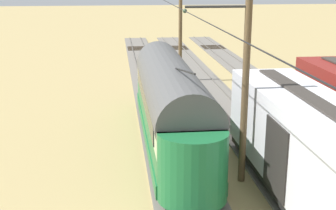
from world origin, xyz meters
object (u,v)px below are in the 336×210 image
Objects in this scene: catenary_pole_foreground at (180,33)px; switch_stand at (287,80)px; vintage_streetcar at (170,101)px; catenary_pole_mid_near at (244,89)px; boxcar_far_siding at (316,154)px.

switch_stand is at bearing 155.25° from catenary_pole_foreground.
vintage_streetcar is 5.44m from catenary_pole_mid_near.
catenary_pole_foreground is (1.95, -21.44, 1.75)m from boxcar_far_siding.
boxcar_far_siding is 21.60m from catenary_pole_foreground.
vintage_streetcar is 1.23× the size of boxcar_far_siding.
catenary_pole_mid_near is (1.95, -2.73, 1.75)m from boxcar_far_siding.
vintage_streetcar is 2.15× the size of catenary_pole_mid_near.
catenary_pole_foreground is 6.09× the size of switch_stand.
boxcar_far_siding is 3.78m from catenary_pole_mid_near.
catenary_pole_foreground reaches higher than boxcar_far_siding.
vintage_streetcar is 8.51m from boxcar_far_siding.
boxcar_far_siding is at bearing 125.60° from catenary_pole_mid_near.
switch_stand is (-7.59, -15.21, -3.21)m from catenary_pole_mid_near.
vintage_streetcar is at bearing 46.79° from switch_stand.
catenary_pole_foreground is (-2.37, -14.10, 1.66)m from vintage_streetcar.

